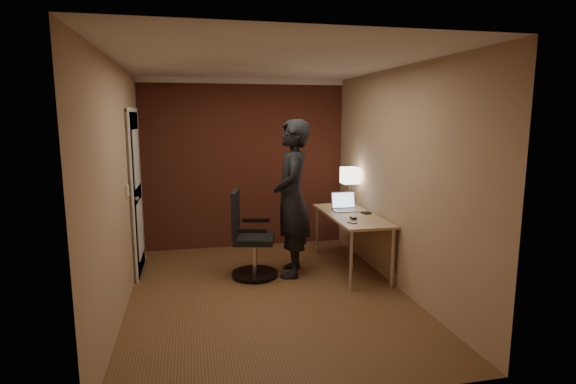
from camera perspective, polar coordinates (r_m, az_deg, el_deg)
The scene contains 9 objects.
room at distance 6.28m, azimuth -7.53°, elevation 4.13°, with size 4.00×4.00×4.00m.
desk at distance 5.81m, azimuth 8.70°, elevation -4.00°, with size 0.60×1.50×0.73m.
desk_lamp at distance 6.23m, azimuth 7.88°, elevation 2.03°, with size 0.22×0.22×0.54m.
laptop at distance 6.00m, azimuth 7.20°, elevation -1.67°, with size 0.33×0.26×0.23m.
mouse at distance 5.49m, azimuth 8.30°, elevation -3.26°, with size 0.06×0.10×0.03m, color black.
phone at distance 5.29m, azimuth 8.14°, elevation -3.86°, with size 0.06×0.12×0.01m, color black.
wallet at distance 5.82m, azimuth 9.89°, elevation -2.61°, with size 0.09×0.11×0.02m, color black.
office_chair at distance 5.53m, azimuth -4.98°, elevation -6.12°, with size 0.58×0.64×1.05m.
person at distance 5.49m, azimuth 0.50°, elevation -0.85°, with size 0.70×0.46×1.92m, color black.
Camera 1 is at (-0.80, -4.69, 1.96)m, focal length 28.00 mm.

